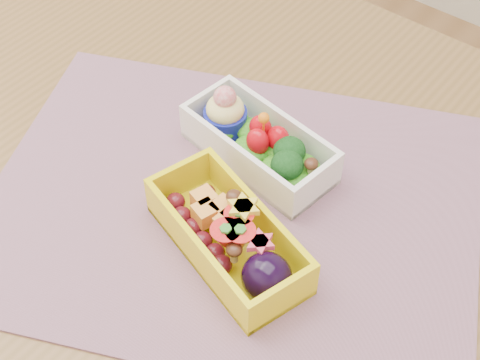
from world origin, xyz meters
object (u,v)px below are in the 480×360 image
Objects in this scene: table at (244,269)px; bento_white at (258,143)px; placemat at (231,204)px; bento_yellow at (230,237)px.

bento_white reaches higher than table.
placemat is 2.61× the size of bento_yellow.
table is at bearing 129.19° from bento_yellow.
table is at bearing -54.89° from bento_white.
placemat is 0.07m from bento_yellow.
placemat is 0.07m from bento_white.
bento_yellow reaches higher than placemat.
table is 0.10m from placemat.
bento_white is 0.13m from bento_yellow.
bento_white is at bearing 104.43° from placemat.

